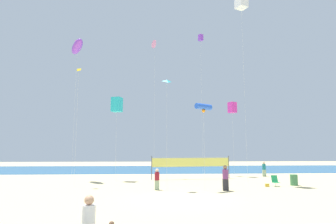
% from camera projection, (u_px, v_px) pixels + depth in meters
% --- Properties ---
extents(ground_plane, '(120.00, 120.00, 0.00)m').
position_uv_depth(ground_plane, '(182.00, 199.00, 18.00)').
color(ground_plane, '#D1BC89').
extents(ocean_band, '(120.00, 20.00, 0.01)m').
position_uv_depth(ocean_band, '(163.00, 169.00, 46.76)').
color(ocean_band, '#28608C').
rests_on(ocean_band, ground).
extents(mother_figure, '(0.38, 0.38, 1.67)m').
position_uv_depth(mother_figure, '(88.00, 223.00, 8.38)').
color(mother_figure, '#2D2D33').
rests_on(mother_figure, ground).
extents(beachgoer_maroon_shirt, '(0.36, 0.36, 1.59)m').
position_uv_depth(beachgoer_maroon_shirt, '(157.00, 179.00, 22.10)').
color(beachgoer_maroon_shirt, '#99B28C').
rests_on(beachgoer_maroon_shirt, ground).
extents(beachgoer_teal_shirt, '(0.39, 0.39, 1.70)m').
position_uv_depth(beachgoer_teal_shirt, '(264.00, 168.00, 33.48)').
color(beachgoer_teal_shirt, '#99B28C').
rests_on(beachgoer_teal_shirt, ground).
extents(beachgoer_plum_shirt, '(0.43, 0.43, 1.87)m').
position_uv_depth(beachgoer_plum_shirt, '(225.00, 177.00, 21.77)').
color(beachgoer_plum_shirt, '#2D2D33').
rests_on(beachgoer_plum_shirt, ground).
extents(folding_beach_chair, '(0.52, 0.65, 0.89)m').
position_uv_depth(folding_beach_chair, '(275.00, 181.00, 24.37)').
color(folding_beach_chair, '#1E8C4C').
rests_on(folding_beach_chair, ground).
extents(trash_barrel, '(0.62, 0.62, 0.91)m').
position_uv_depth(trash_barrel, '(294.00, 180.00, 24.93)').
color(trash_barrel, '#3F7F4C').
rests_on(trash_barrel, ground).
extents(volleyball_net, '(8.38, 1.42, 2.40)m').
position_uv_depth(volleyball_net, '(191.00, 163.00, 30.59)').
color(volleyball_net, '#4C4C51').
rests_on(volleyball_net, ground).
extents(beach_handbag, '(0.32, 0.16, 0.25)m').
position_uv_depth(beach_handbag, '(267.00, 185.00, 23.97)').
color(beach_handbag, gold).
rests_on(beach_handbag, ground).
extents(kite_pink_delta, '(0.77, 0.99, 16.03)m').
position_uv_depth(kite_pink_delta, '(155.00, 45.00, 34.79)').
color(kite_pink_delta, silver).
rests_on(kite_pink_delta, ground).
extents(kite_magenta_box, '(1.06, 1.06, 8.65)m').
position_uv_depth(kite_magenta_box, '(232.00, 108.00, 34.70)').
color(kite_magenta_box, silver).
rests_on(kite_magenta_box, ground).
extents(kite_blue_tube, '(1.50, 1.21, 6.57)m').
position_uv_depth(kite_blue_tube, '(203.00, 107.00, 22.75)').
color(kite_blue_tube, silver).
rests_on(kite_blue_tube, ground).
extents(kite_yellow_diamond, '(0.49, 0.49, 10.15)m').
position_uv_depth(kite_yellow_diamond, '(78.00, 75.00, 25.58)').
color(kite_yellow_diamond, silver).
rests_on(kite_yellow_diamond, ground).
extents(kite_cyan_diamond, '(0.77, 0.77, 8.62)m').
position_uv_depth(kite_cyan_diamond, '(167.00, 82.00, 23.09)').
color(kite_cyan_diamond, silver).
rests_on(kite_cyan_diamond, ground).
extents(kite_violet_inflatable, '(2.15, 2.84, 14.71)m').
position_uv_depth(kite_violet_inflatable, '(77.00, 47.00, 30.99)').
color(kite_violet_inflatable, silver).
rests_on(kite_violet_inflatable, ground).
extents(kite_white_box, '(1.25, 1.25, 18.19)m').
position_uv_depth(kite_white_box, '(241.00, 1.00, 28.41)').
color(kite_white_box, silver).
rests_on(kite_white_box, ground).
extents(kite_violet_box, '(0.68, 0.68, 18.15)m').
position_uv_depth(kite_violet_box, '(201.00, 38.00, 38.55)').
color(kite_violet_box, silver).
rests_on(kite_violet_box, ground).
extents(kite_cyan_box, '(1.19, 1.19, 8.35)m').
position_uv_depth(kite_cyan_box, '(117.00, 105.00, 29.87)').
color(kite_cyan_box, silver).
rests_on(kite_cyan_box, ground).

